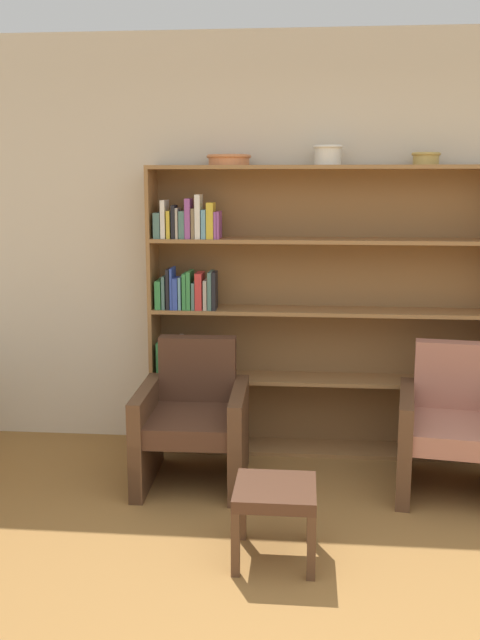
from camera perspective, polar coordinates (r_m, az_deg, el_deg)
wall_back at (r=4.83m, az=8.05°, el=5.94°), size 12.00×0.06×2.75m
bookshelf at (r=4.72m, az=4.11°, el=0.52°), size 2.26×0.30×1.89m
bowl_slate at (r=4.65m, az=-0.89°, el=12.74°), size 0.28×0.28×0.07m
bowl_brass at (r=4.62m, az=7.04°, el=13.05°), size 0.19×0.19×0.12m
bowl_sage at (r=4.68m, az=14.66°, el=12.45°), size 0.18×0.18×0.08m
armchair_leather at (r=4.36m, az=-3.75°, el=-8.03°), size 0.65×0.69×0.84m
armchair_cushioned at (r=4.40m, az=16.79°, el=-8.31°), size 0.73×0.76×0.84m
footstool at (r=3.51m, az=2.83°, el=-14.06°), size 0.39×0.39×0.37m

